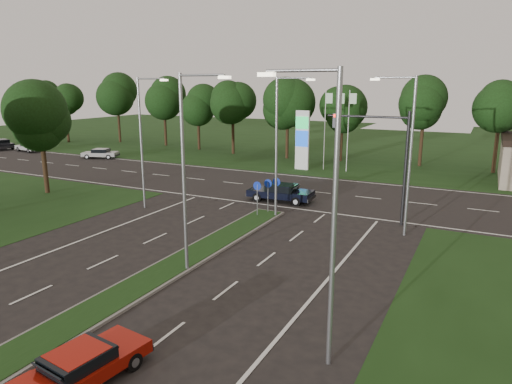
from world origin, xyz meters
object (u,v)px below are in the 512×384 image
at_px(navy_sedan, 281,192).
at_px(far_car_a, 100,153).
at_px(far_car_b, 29,147).
at_px(far_car_c, 0,144).
at_px(red_sedan, 81,366).

distance_m(navy_sedan, far_car_a, 28.74).
bearing_deg(navy_sedan, far_car_a, 68.92).
xyz_separation_m(far_car_a, far_car_b, (-12.50, -0.01, 0.01)).
relative_size(far_car_a, far_car_c, 0.87).
relative_size(red_sedan, far_car_a, 0.95).
xyz_separation_m(red_sedan, far_car_b, (-43.30, 31.23, 0.04)).
relative_size(red_sedan, far_car_c, 0.83).
bearing_deg(navy_sedan, far_car_b, 74.45).
distance_m(navy_sedan, far_car_b, 40.80).
relative_size(far_car_a, far_car_b, 1.01).
height_order(red_sedan, far_car_b, far_car_b).
bearing_deg(far_car_c, navy_sedan, -85.44).
bearing_deg(far_car_c, red_sedan, -106.95).
relative_size(red_sedan, far_car_b, 0.96).
bearing_deg(far_car_b, far_car_c, 102.33).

